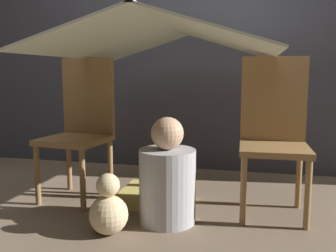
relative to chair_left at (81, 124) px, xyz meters
name	(u,v)px	position (x,y,z in m)	size (l,w,h in m)	color
ground_plane	(165,212)	(0.64, -0.17, -0.51)	(8.80, 8.80, 0.00)	#7A6651
wall_back	(195,27)	(0.64, 0.94, 0.74)	(7.00, 0.05, 2.50)	#3D3D47
chair_left	(81,124)	(0.00, 0.00, 0.00)	(0.45, 0.45, 0.96)	olive
chair_right	(274,131)	(1.28, 0.00, 0.00)	(0.41, 0.41, 0.96)	olive
sheet_canopy	(168,39)	(0.64, -0.08, 0.55)	(1.30, 1.45, 0.21)	silver
person_front	(167,180)	(0.69, -0.32, -0.26)	(0.33, 0.33, 0.61)	#B2B2B7
floor_cushion	(156,196)	(0.55, -0.04, -0.46)	(0.44, 0.35, 0.10)	#E5CC66
plush_toy	(109,210)	(0.42, -0.55, -0.37)	(0.21, 0.21, 0.33)	beige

